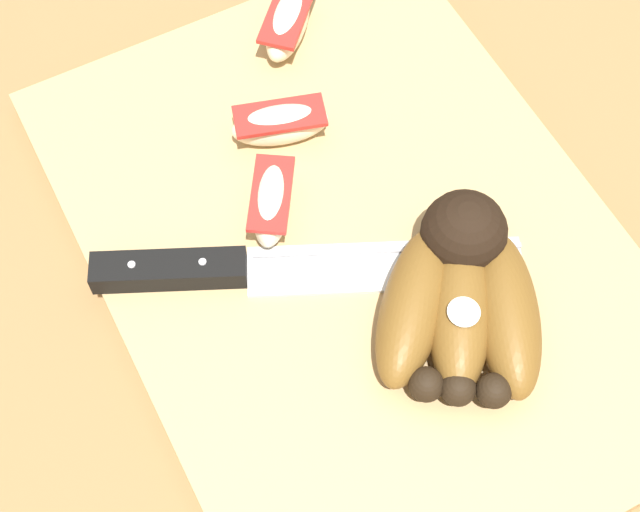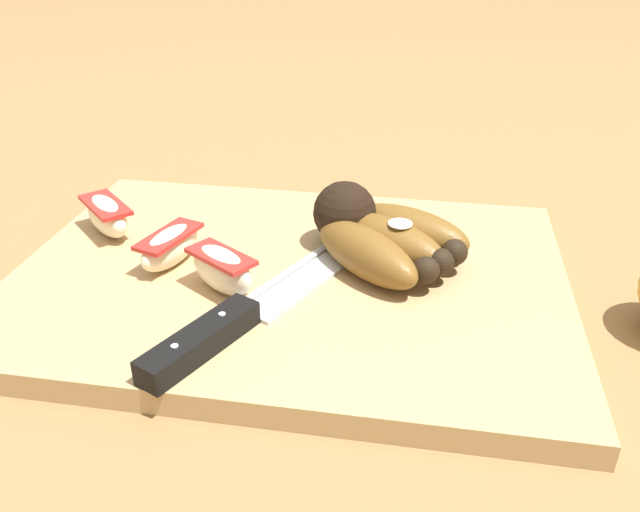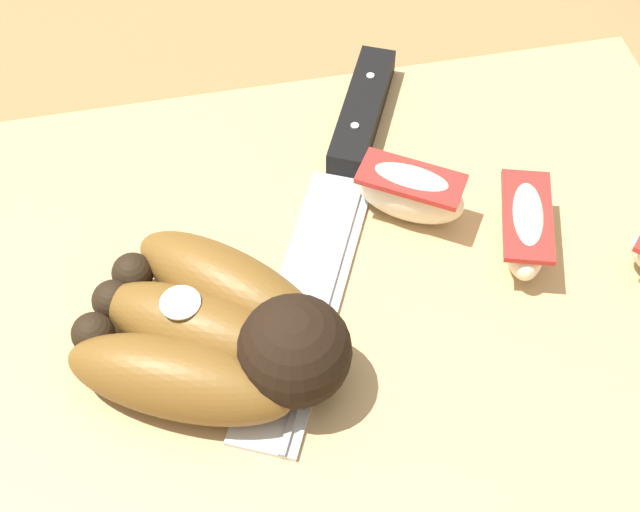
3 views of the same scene
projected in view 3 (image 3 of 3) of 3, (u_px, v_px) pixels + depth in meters
ground_plane at (318, 299)px, 0.52m from camera, size 6.00×6.00×0.00m
cutting_board at (346, 295)px, 0.51m from camera, size 0.45×0.33×0.02m
banana_bunch at (222, 335)px, 0.45m from camera, size 0.15×0.14×0.06m
chefs_knife at (345, 171)px, 0.54m from camera, size 0.15×0.27×0.02m
apple_wedge_middle at (410, 192)px, 0.51m from camera, size 0.07×0.05×0.04m
apple_wedge_far at (527, 234)px, 0.50m from camera, size 0.04×0.07×0.03m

